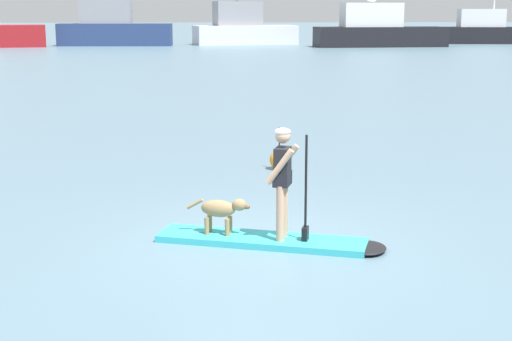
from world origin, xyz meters
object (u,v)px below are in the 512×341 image
moored_boat_outer (113,28)px  moored_boat_far_port (486,30)px  moored_boat_port (378,30)px  moored_boat_starboard (243,28)px  paddleboard (277,241)px  person_paddler (283,175)px  marker_buoy (279,160)px  dog (221,210)px

moored_boat_outer → moored_boat_far_port: (37.71, 1.51, -0.37)m
moored_boat_port → moored_boat_far_port: bearing=23.8°
moored_boat_starboard → paddleboard: bearing=-93.5°
paddleboard → moored_boat_far_port: (29.03, 65.70, 1.28)m
person_paddler → moored_boat_port: 62.30m
paddleboard → moored_boat_outer: size_ratio=0.31×
moored_boat_port → moored_boat_outer: bearing=170.7°
moored_boat_far_port → person_paddler: bearing=-113.8°
moored_boat_port → moored_boat_far_port: size_ratio=1.20×
moored_boat_starboard → moored_boat_port: moored_boat_starboard is taller
paddleboard → person_paddler: 1.01m
moored_boat_outer → moored_boat_port: (25.01, -4.08, -0.18)m
moored_boat_starboard → moored_boat_far_port: 24.97m
moored_boat_starboard → marker_buoy: size_ratio=11.54×
moored_boat_outer → marker_buoy: (9.34, -58.83, -1.48)m
moored_boat_port → dog: bearing=-106.0°
moored_boat_port → marker_buoy: size_ratio=13.42×
moored_boat_far_port → moored_boat_starboard: bearing=178.9°
person_paddler → dog: bearing=161.0°
paddleboard → moored_boat_outer: 64.79m
marker_buoy → person_paddler: bearing=-96.1°
marker_buoy → moored_boat_starboard: bearing=86.8°
person_paddler → moored_boat_port: moored_boat_port is taller
dog → moored_boat_port: bearing=74.0°
person_paddler → moored_boat_starboard: 66.33m
person_paddler → moored_boat_outer: size_ratio=0.15×
paddleboard → dog: (-0.81, 0.28, 0.43)m
person_paddler → moored_boat_far_port: moored_boat_far_port is taller
person_paddler → moored_boat_outer: moored_boat_outer is taller
moored_boat_port → person_paddler: bearing=-105.1°
person_paddler → moored_boat_far_port: 71.82m
dog → marker_buoy: marker_buoy is taller
moored_boat_starboard → marker_buoy: (-3.40, -60.82, -1.37)m
moored_boat_starboard → moored_boat_port: size_ratio=0.86×
moored_boat_port → moored_boat_far_port: 13.87m
moored_boat_outer → moored_boat_starboard: bearing=8.8°
dog → moored_boat_starboard: (4.87, 65.90, 1.11)m
paddleboard → moored_boat_far_port: bearing=66.2°
dog → moored_boat_starboard: bearing=85.8°
moored_boat_port → moored_boat_far_port: (12.70, 5.59, -0.19)m
person_paddler → dog: 1.11m
moored_boat_outer → moored_boat_starboard: (12.74, 1.98, -0.11)m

